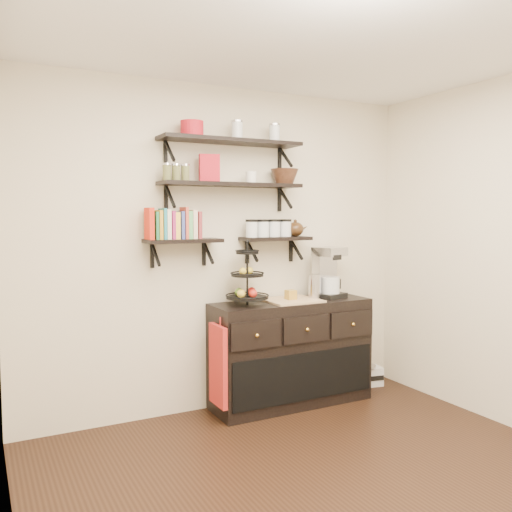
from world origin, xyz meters
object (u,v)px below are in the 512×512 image
Objects in this scene: coffee_maker at (327,273)px; radio at (364,376)px; sideboard at (291,352)px; fruit_stand at (247,284)px.

radio is at bearing -8.45° from coffee_maker.
sideboard is at bearing -163.28° from radio.
fruit_stand reaches higher than coffee_maker.
coffee_maker is 1.26× the size of radio.
radio is at bearing 4.02° from fruit_stand.
sideboard is 0.75m from fruit_stand.
coffee_maker is at bearing 4.46° from sideboard.
sideboard is 3.91× the size of radio.
fruit_stand is 1.63m from radio.
radio is (0.88, 0.10, -0.35)m from sideboard.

